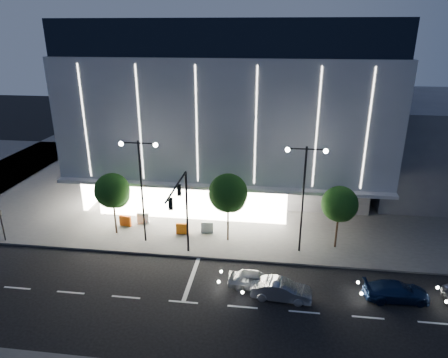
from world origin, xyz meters
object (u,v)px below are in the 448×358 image
street_lamp_east (304,185)px  tree_left (113,192)px  car_third (396,291)px  ped_signal_far (2,222)px  barrier_d (207,227)px  traffic_mast (182,204)px  barrier_c (182,229)px  street_lamp_west (141,177)px  car_second (281,290)px  car_lead (254,280)px  barrier_a (125,221)px  barrier_b (143,218)px  tree_mid (228,195)px  tree_right (340,206)px

street_lamp_east → tree_left: 16.12m
street_lamp_east → car_third: bearing=-40.7°
ped_signal_far → car_third: bearing=-7.0°
street_lamp_east → barrier_d: size_ratio=8.18×
traffic_mast → barrier_c: 6.19m
street_lamp_west → barrier_d: size_ratio=8.18×
ped_signal_far → tree_left: size_ratio=0.52×
car_second → ped_signal_far: bearing=83.2°
ped_signal_far → car_lead: 21.99m
street_lamp_east → car_third: size_ratio=2.08×
barrier_c → barrier_a: bearing=167.8°
street_lamp_west → barrier_c: street_lamp_west is taller
tree_left → barrier_b: size_ratio=5.20×
street_lamp_west → car_third: street_lamp_west is taller
ped_signal_far → tree_mid: size_ratio=0.49×
tree_left → barrier_a: tree_left is taller
tree_mid → car_second: size_ratio=1.51×
barrier_a → barrier_b: size_ratio=1.00×
barrier_c → barrier_d: 2.20m
street_lamp_west → car_third: (19.20, -5.34, -5.33)m
tree_mid → car_third: size_ratio=1.42×
barrier_a → ped_signal_far: bearing=-148.2°
car_third → barrier_a: size_ratio=3.94×
ped_signal_far → car_second: 24.00m
barrier_d → car_lead: bearing=-64.7°
street_lamp_west → barrier_c: 6.24m
car_lead → barrier_b: car_lead is taller
tree_right → traffic_mast: bearing=-163.0°
street_lamp_east → barrier_d: 9.83m
traffic_mast → street_lamp_west: size_ratio=0.79×
car_lead → traffic_mast: bearing=66.7°
traffic_mast → car_third: size_ratio=1.63×
tree_right → car_lead: (-6.40, -6.28, -3.25)m
traffic_mast → tree_right: traffic_mast is taller
street_lamp_east → tree_mid: bearing=170.3°
ped_signal_far → car_second: (23.50, -4.74, -1.22)m
car_second → barrier_d: size_ratio=3.70×
barrier_a → tree_left: bearing=-92.7°
tree_right → barrier_c: bearing=177.6°
car_second → barrier_d: 10.61m
street_lamp_west → car_third: size_ratio=2.08×
street_lamp_west → car_lead: size_ratio=2.41×
car_lead → car_third: car_lead is taller
car_second → barrier_a: 16.62m
street_lamp_west → street_lamp_east: (13.00, 0.00, 0.00)m
street_lamp_west → barrier_b: size_ratio=8.18×
tree_right → car_second: (-4.53, -7.27, -3.21)m
car_second → barrier_b: car_second is taller
barrier_b → street_lamp_west: bearing=-72.1°
traffic_mast → street_lamp_west: street_lamp_west is taller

